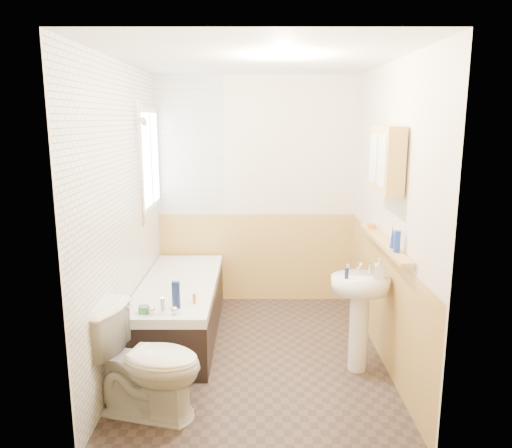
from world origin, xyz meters
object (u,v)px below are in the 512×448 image
object	(u,v)px
toilet	(147,362)
sink	(360,304)
pine_shelf	(383,242)
medicine_cabinet	(386,160)
bathtub	(180,307)

from	to	relation	value
toilet	sink	xyz separation A→B (m)	(1.60, 0.64, 0.19)
toilet	pine_shelf	world-z (taller)	pine_shelf
medicine_cabinet	pine_shelf	bearing A→B (deg)	64.67
medicine_cabinet	bathtub	bearing A→B (deg)	160.53
toilet	sink	size ratio (longest dim) A/B	0.87
bathtub	sink	distance (m)	1.74
pine_shelf	medicine_cabinet	xyz separation A→B (m)	(-0.03, -0.06, 0.67)
bathtub	medicine_cabinet	distance (m)	2.35
bathtub	toilet	size ratio (longest dim) A/B	2.30
bathtub	sink	xyz separation A→B (m)	(1.57, -0.68, 0.30)
sink	medicine_cabinet	world-z (taller)	medicine_cabinet
bathtub	toilet	world-z (taller)	toilet
toilet	medicine_cabinet	bearing A→B (deg)	-53.33
medicine_cabinet	toilet	bearing A→B (deg)	-158.36
bathtub	sink	size ratio (longest dim) A/B	2.01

